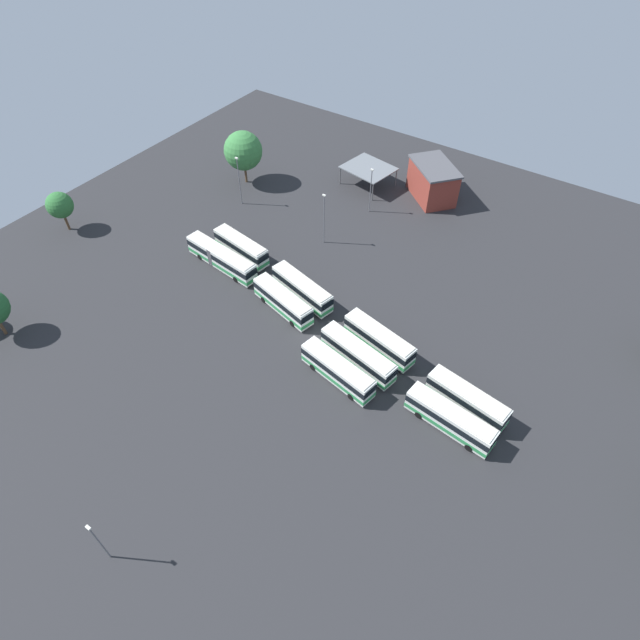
# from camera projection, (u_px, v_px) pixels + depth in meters

# --- Properties ---
(ground_plane) EXTENTS (121.48, 121.48, 0.00)m
(ground_plane) POSITION_uv_depth(u_px,v_px,m) (320.00, 336.00, 74.53)
(ground_plane) COLOR #28282B
(bus_row0_slot1) EXTENTS (13.97, 3.93, 3.49)m
(bus_row0_slot1) POSITION_uv_depth(u_px,v_px,m) (221.00, 258.00, 83.74)
(bus_row0_slot1) COLOR silver
(bus_row0_slot1) RESTS_ON ground_plane
(bus_row0_slot2) EXTENTS (10.95, 4.02, 3.49)m
(bus_row0_slot2) POSITION_uv_depth(u_px,v_px,m) (241.00, 247.00, 85.66)
(bus_row0_slot2) COLOR silver
(bus_row0_slot2) RESTS_ON ground_plane
(bus_row1_slot1) EXTENTS (11.16, 4.91, 3.49)m
(bus_row1_slot1) POSITION_uv_depth(u_px,v_px,m) (283.00, 301.00, 76.85)
(bus_row1_slot1) COLOR silver
(bus_row1_slot1) RESTS_ON ground_plane
(bus_row1_slot2) EXTENTS (11.47, 4.98, 3.49)m
(bus_row1_slot2) POSITION_uv_depth(u_px,v_px,m) (302.00, 289.00, 78.72)
(bus_row1_slot2) COLOR silver
(bus_row1_slot2) RESTS_ON ground_plane
(bus_row2_slot0) EXTENTS (11.34, 4.40, 3.49)m
(bus_row2_slot0) POSITION_uv_depth(u_px,v_px,m) (338.00, 370.00, 67.92)
(bus_row2_slot0) COLOR silver
(bus_row2_slot0) RESTS_ON ground_plane
(bus_row2_slot1) EXTENTS (11.80, 4.63, 3.49)m
(bus_row2_slot1) POSITION_uv_depth(u_px,v_px,m) (358.00, 355.00, 69.76)
(bus_row2_slot1) COLOR silver
(bus_row2_slot1) RESTS_ON ground_plane
(bus_row2_slot2) EXTENTS (11.21, 4.60, 3.49)m
(bus_row2_slot2) POSITION_uv_depth(u_px,v_px,m) (379.00, 339.00, 71.63)
(bus_row2_slot2) COLOR silver
(bus_row2_slot2) RESTS_ON ground_plane
(bus_row3_slot1) EXTENTS (11.51, 3.70, 3.49)m
(bus_row3_slot1) POSITION_uv_depth(u_px,v_px,m) (450.00, 419.00, 62.81)
(bus_row3_slot1) COLOR silver
(bus_row3_slot1) RESTS_ON ground_plane
(bus_row3_slot2) EXTENTS (10.81, 4.01, 3.49)m
(bus_row3_slot2) POSITION_uv_depth(u_px,v_px,m) (467.00, 399.00, 64.74)
(bus_row3_slot2) COLOR silver
(bus_row3_slot2) RESTS_ON ground_plane
(depot_building) EXTENTS (11.86, 11.42, 6.57)m
(depot_building) POSITION_uv_depth(u_px,v_px,m) (433.00, 181.00, 96.79)
(depot_building) COLOR maroon
(depot_building) RESTS_ON ground_plane
(maintenance_shelter) EXTENTS (9.97, 8.92, 3.73)m
(maintenance_shelter) POSITION_uv_depth(u_px,v_px,m) (369.00, 168.00, 99.49)
(maintenance_shelter) COLOR slate
(maintenance_shelter) RESTS_ON ground_plane
(lamp_post_mid_lot) EXTENTS (0.56, 0.28, 9.33)m
(lamp_post_mid_lot) POSITION_uv_depth(u_px,v_px,m) (239.00, 179.00, 93.94)
(lamp_post_mid_lot) COLOR slate
(lamp_post_mid_lot) RESTS_ON ground_plane
(lamp_post_near_entrance) EXTENTS (0.56, 0.28, 7.33)m
(lamp_post_near_entrance) POSITION_uv_depth(u_px,v_px,m) (99.00, 541.00, 50.58)
(lamp_post_near_entrance) COLOR slate
(lamp_post_near_entrance) RESTS_ON ground_plane
(lamp_post_far_corner) EXTENTS (0.56, 0.28, 9.37)m
(lamp_post_far_corner) POSITION_uv_depth(u_px,v_px,m) (324.00, 217.00, 85.85)
(lamp_post_far_corner) COLOR slate
(lamp_post_far_corner) RESTS_ON ground_plane
(lamp_post_by_building) EXTENTS (0.56, 0.28, 8.55)m
(lamp_post_by_building) POSITION_uv_depth(u_px,v_px,m) (371.00, 189.00, 92.50)
(lamp_post_by_building) COLOR slate
(lamp_post_by_building) RESTS_ON ground_plane
(tree_northwest) EXTENTS (7.21, 7.21, 10.19)m
(tree_northwest) POSITION_uv_depth(u_px,v_px,m) (243.00, 151.00, 98.08)
(tree_northwest) COLOR brown
(tree_northwest) RESTS_ON ground_plane
(tree_northeast) EXTENTS (4.45, 4.45, 7.17)m
(tree_northeast) POSITION_uv_depth(u_px,v_px,m) (60.00, 205.00, 88.58)
(tree_northeast) COLOR brown
(tree_northeast) RESTS_ON ground_plane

